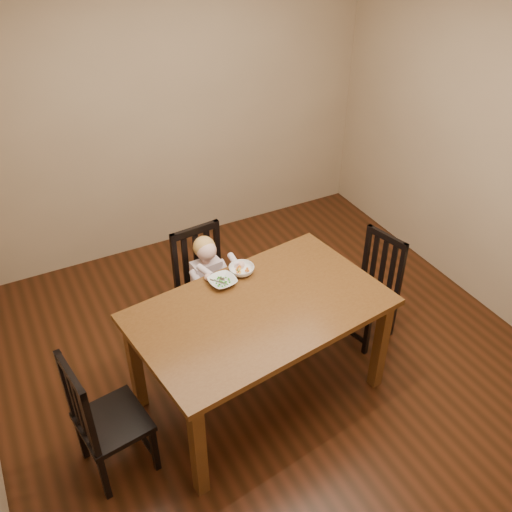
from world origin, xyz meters
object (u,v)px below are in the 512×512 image
bowl_veg (242,270)px  chair_right (371,289)px  toddler (208,280)px  chair_child (206,290)px  chair_left (104,420)px  bowl_peas (222,282)px  dining_table (260,318)px

bowl_veg → chair_right: bearing=-10.6°
toddler → bowl_veg: 0.43m
chair_child → chair_left: bearing=34.4°
toddler → bowl_peas: size_ratio=2.68×
dining_table → toddler: 0.72m
chair_right → bowl_peas: bearing=70.0°
chair_child → toddler: bearing=90.0°
bowl_peas → chair_left: bearing=-156.6°
chair_child → chair_right: 1.30m
toddler → chair_right: bearing=151.3°
bowl_veg → chair_child: bearing=110.5°
toddler → dining_table: bearing=91.3°
chair_left → chair_right: 2.24m
dining_table → chair_right: 1.15m
toddler → bowl_peas: bowl_peas is taller
chair_child → bowl_peas: (-0.04, -0.42, 0.38)m
chair_child → bowl_peas: chair_child is taller
dining_table → bowl_veg: size_ratio=9.93×
chair_child → bowl_peas: bearing=80.0°
chair_child → chair_left: (-1.04, -0.86, -0.01)m
chair_left → bowl_veg: size_ratio=5.35×
chair_child → toddler: (0.00, -0.05, 0.13)m
bowl_peas → chair_right: bearing=-6.6°
chair_child → bowl_veg: chair_child is taller
chair_child → chair_left: 1.35m
toddler → bowl_veg: (0.13, -0.32, 0.26)m
dining_table → toddler: (-0.08, 0.70, -0.14)m
bowl_peas → chair_child: bearing=85.0°
toddler → bowl_veg: bowl_veg is taller
chair_right → bowl_veg: 1.14m
chair_left → bowl_veg: bearing=104.1°
chair_right → bowl_veg: bearing=66.0°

